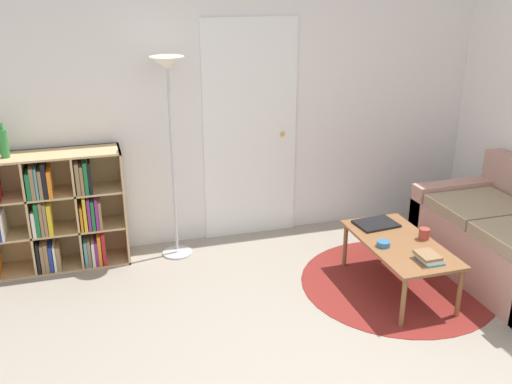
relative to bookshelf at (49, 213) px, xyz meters
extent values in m
cube|color=silver|center=(1.68, 0.22, 0.81)|extent=(7.71, 0.05, 2.60)
cube|color=white|center=(1.80, 0.18, 0.51)|extent=(0.88, 0.02, 2.02)
sphere|color=tan|center=(2.11, 0.16, 0.47)|extent=(0.04, 0.04, 0.04)
cylinder|color=maroon|center=(2.67, -1.11, -0.49)|extent=(1.56, 1.56, 0.01)
cube|color=tan|center=(0.61, 0.00, 0.01)|extent=(0.02, 0.34, 1.01)
cube|color=tan|center=(0.04, 0.00, 0.50)|extent=(1.17, 0.34, 0.02)
cube|color=tan|center=(0.04, 0.00, -0.49)|extent=(1.17, 0.34, 0.02)
cube|color=tan|center=(0.04, 0.16, 0.01)|extent=(1.17, 0.02, 1.01)
cube|color=tan|center=(-0.15, 0.00, 0.01)|extent=(0.02, 0.32, 0.97)
cube|color=tan|center=(0.23, 0.00, 0.01)|extent=(0.02, 0.32, 0.97)
cube|color=tan|center=(0.04, 0.00, -0.15)|extent=(1.13, 0.32, 0.02)
cube|color=tan|center=(0.04, 0.00, 0.17)|extent=(1.13, 0.32, 0.02)
cube|color=black|center=(-0.12, -0.05, -0.35)|extent=(0.02, 0.23, 0.26)
cube|color=olive|center=(-0.09, -0.05, -0.35)|extent=(0.03, 0.22, 0.25)
cube|color=olive|center=(-0.06, -0.05, -0.35)|extent=(0.03, 0.22, 0.25)
cube|color=navy|center=(-0.02, -0.03, -0.36)|extent=(0.03, 0.26, 0.23)
cube|color=silver|center=(0.01, -0.06, -0.36)|extent=(0.02, 0.21, 0.22)
cube|color=olive|center=(0.04, -0.03, -0.37)|extent=(0.03, 0.26, 0.22)
cube|color=teal|center=(0.26, -0.07, -0.36)|extent=(0.03, 0.19, 0.23)
cube|color=olive|center=(0.29, -0.05, -0.36)|extent=(0.02, 0.23, 0.24)
cube|color=silver|center=(0.32, -0.05, -0.37)|extent=(0.02, 0.22, 0.22)
cube|color=#7F287A|center=(0.35, -0.06, -0.37)|extent=(0.02, 0.20, 0.22)
cube|color=orange|center=(0.37, -0.03, -0.34)|extent=(0.03, 0.27, 0.27)
cube|color=#B21E23|center=(0.41, -0.05, -0.33)|extent=(0.03, 0.22, 0.29)
cube|color=silver|center=(-0.35, -0.04, -0.03)|extent=(0.02, 0.25, 0.23)
cube|color=silver|center=(-0.12, -0.06, -0.04)|extent=(0.03, 0.21, 0.22)
cube|color=#196B38|center=(-0.08, -0.06, 0.00)|extent=(0.03, 0.21, 0.28)
cube|color=olive|center=(-0.05, -0.05, 0.00)|extent=(0.03, 0.23, 0.29)
cube|color=olive|center=(-0.02, -0.05, -0.01)|extent=(0.03, 0.22, 0.28)
cube|color=gold|center=(0.01, -0.07, -0.01)|extent=(0.03, 0.19, 0.26)
cube|color=orange|center=(0.26, -0.07, -0.04)|extent=(0.02, 0.19, 0.22)
cube|color=gold|center=(0.29, -0.06, 0.00)|extent=(0.03, 0.20, 0.29)
cube|color=#7F287A|center=(0.32, -0.07, -0.01)|extent=(0.02, 0.19, 0.28)
cube|color=#196B38|center=(0.35, -0.05, -0.01)|extent=(0.03, 0.23, 0.26)
cube|color=#7F287A|center=(0.38, -0.05, -0.01)|extent=(0.02, 0.23, 0.27)
cube|color=olive|center=(0.41, -0.03, -0.02)|extent=(0.02, 0.27, 0.25)
cube|color=#196B38|center=(-0.11, -0.05, 0.29)|extent=(0.03, 0.22, 0.22)
cube|color=olive|center=(-0.08, -0.04, 0.31)|extent=(0.03, 0.24, 0.26)
cube|color=teal|center=(-0.05, -0.04, 0.31)|extent=(0.02, 0.25, 0.26)
cube|color=olive|center=(-0.02, -0.03, 0.30)|extent=(0.03, 0.27, 0.24)
cube|color=black|center=(0.01, -0.03, 0.32)|extent=(0.03, 0.27, 0.29)
cube|color=orange|center=(0.05, -0.05, 0.29)|extent=(0.03, 0.24, 0.23)
cube|color=olive|center=(0.26, -0.05, 0.31)|extent=(0.03, 0.23, 0.27)
cube|color=olive|center=(0.30, -0.05, 0.30)|extent=(0.02, 0.23, 0.24)
cube|color=#196B38|center=(0.33, -0.05, 0.31)|extent=(0.03, 0.23, 0.27)
cube|color=black|center=(0.36, -0.06, 0.31)|extent=(0.02, 0.21, 0.26)
cylinder|color=#B7B7BC|center=(1.04, -0.07, -0.49)|extent=(0.27, 0.27, 0.01)
cylinder|color=#B7B7BC|center=(1.04, -0.07, 0.38)|extent=(0.02, 0.02, 1.64)
cone|color=white|center=(1.04, -0.07, 1.20)|extent=(0.28, 0.28, 0.10)
cube|color=tan|center=(3.57, -1.26, -0.27)|extent=(0.89, 1.55, 0.46)
cube|color=tan|center=(3.57, -0.56, -0.20)|extent=(0.89, 0.16, 0.60)
cube|color=tan|center=(3.49, -0.95, 0.01)|extent=(0.69, 0.60, 0.10)
cube|color=brown|center=(2.61, -1.19, -0.09)|extent=(0.54, 1.03, 0.02)
cylinder|color=brown|center=(2.39, -1.66, -0.30)|extent=(0.04, 0.04, 0.39)
cylinder|color=brown|center=(2.39, -0.71, -0.30)|extent=(0.04, 0.04, 0.39)
cylinder|color=brown|center=(2.84, -1.66, -0.30)|extent=(0.04, 0.04, 0.39)
cylinder|color=brown|center=(2.84, -0.71, -0.30)|extent=(0.04, 0.04, 0.39)
cube|color=black|center=(2.59, -0.84, -0.07)|extent=(0.35, 0.28, 0.02)
cylinder|color=teal|center=(2.45, -1.21, -0.06)|extent=(0.10, 0.10, 0.04)
cube|color=teal|center=(2.65, -1.53, -0.07)|extent=(0.14, 0.18, 0.02)
cube|color=silver|center=(2.65, -1.52, -0.05)|extent=(0.14, 0.18, 0.02)
cube|color=olive|center=(2.64, -1.52, -0.03)|extent=(0.14, 0.18, 0.02)
cylinder|color=#A33D33|center=(2.82, -1.19, -0.04)|extent=(0.08, 0.08, 0.09)
cylinder|color=#2D8438|center=(-0.25, -0.02, 0.62)|extent=(0.07, 0.07, 0.22)
cylinder|color=#2D8438|center=(-0.25, -0.02, 0.76)|extent=(0.02, 0.02, 0.06)
camera|label=1|loc=(0.40, -4.68, 1.85)|focal=40.00mm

